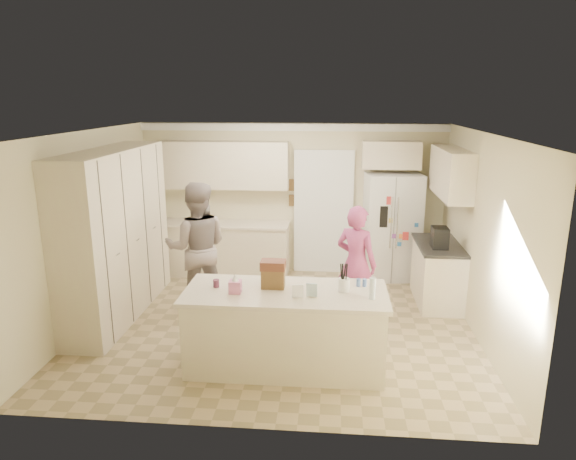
# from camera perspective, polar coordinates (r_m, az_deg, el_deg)

# --- Properties ---
(floor) EXTENTS (5.20, 4.60, 0.02)m
(floor) POSITION_cam_1_polar(r_m,az_deg,el_deg) (7.18, -1.06, -10.47)
(floor) COLOR tan
(floor) RESTS_ON ground
(ceiling) EXTENTS (5.20, 4.60, 0.02)m
(ceiling) POSITION_cam_1_polar(r_m,az_deg,el_deg) (6.51, -1.17, 10.88)
(ceiling) COLOR white
(ceiling) RESTS_ON wall_back
(wall_back) EXTENTS (5.20, 0.02, 2.60)m
(wall_back) POSITION_cam_1_polar(r_m,az_deg,el_deg) (8.97, 0.47, 3.49)
(wall_back) COLOR beige
(wall_back) RESTS_ON ground
(wall_front) EXTENTS (5.20, 0.02, 2.60)m
(wall_front) POSITION_cam_1_polar(r_m,az_deg,el_deg) (4.56, -4.24, -7.85)
(wall_front) COLOR beige
(wall_front) RESTS_ON ground
(wall_left) EXTENTS (0.02, 4.60, 2.60)m
(wall_left) POSITION_cam_1_polar(r_m,az_deg,el_deg) (7.47, -21.45, 0.16)
(wall_left) COLOR beige
(wall_left) RESTS_ON ground
(wall_right) EXTENTS (0.02, 4.60, 2.60)m
(wall_right) POSITION_cam_1_polar(r_m,az_deg,el_deg) (6.96, 20.79, -0.79)
(wall_right) COLOR beige
(wall_right) RESTS_ON ground
(crown_back) EXTENTS (5.20, 0.08, 0.12)m
(crown_back) POSITION_cam_1_polar(r_m,az_deg,el_deg) (8.76, 0.46, 11.34)
(crown_back) COLOR white
(crown_back) RESTS_ON wall_back
(pantry_bank) EXTENTS (0.60, 2.60, 2.35)m
(pantry_bank) POSITION_cam_1_polar(r_m,az_deg,el_deg) (7.54, -18.59, -0.43)
(pantry_bank) COLOR beige
(pantry_bank) RESTS_ON floor
(back_base_cab) EXTENTS (2.20, 0.60, 0.88)m
(back_base_cab) POSITION_cam_1_polar(r_m,az_deg,el_deg) (9.04, -6.99, -2.14)
(back_base_cab) COLOR beige
(back_base_cab) RESTS_ON floor
(back_countertop) EXTENTS (2.24, 0.63, 0.04)m
(back_countertop) POSITION_cam_1_polar(r_m,az_deg,el_deg) (8.91, -7.10, 0.67)
(back_countertop) COLOR beige
(back_countertop) RESTS_ON back_base_cab
(back_upper_cab) EXTENTS (2.20, 0.35, 0.80)m
(back_upper_cab) POSITION_cam_1_polar(r_m,az_deg,el_deg) (8.86, -7.12, 7.17)
(back_upper_cab) COLOR beige
(back_upper_cab) RESTS_ON wall_back
(doorway_opening) EXTENTS (0.90, 0.06, 2.10)m
(doorway_opening) POSITION_cam_1_polar(r_m,az_deg,el_deg) (8.97, 3.96, 1.82)
(doorway_opening) COLOR black
(doorway_opening) RESTS_ON floor
(doorway_casing) EXTENTS (1.02, 0.03, 2.22)m
(doorway_casing) POSITION_cam_1_polar(r_m,az_deg,el_deg) (8.93, 3.95, 1.77)
(doorway_casing) COLOR white
(doorway_casing) RESTS_ON floor
(wall_frame_upper) EXTENTS (0.15, 0.02, 0.20)m
(wall_frame_upper) POSITION_cam_1_polar(r_m,az_deg,el_deg) (8.88, 0.58, 5.02)
(wall_frame_upper) COLOR brown
(wall_frame_upper) RESTS_ON wall_back
(wall_frame_lower) EXTENTS (0.15, 0.02, 0.20)m
(wall_frame_lower) POSITION_cam_1_polar(r_m,az_deg,el_deg) (8.93, 0.57, 3.32)
(wall_frame_lower) COLOR brown
(wall_frame_lower) RESTS_ON wall_back
(refrigerator) EXTENTS (0.98, 0.80, 1.80)m
(refrigerator) POSITION_cam_1_polar(r_m,az_deg,el_deg) (8.86, 11.40, 0.40)
(refrigerator) COLOR white
(refrigerator) RESTS_ON floor
(fridge_seam) EXTENTS (0.02, 0.02, 1.78)m
(fridge_seam) POSITION_cam_1_polar(r_m,az_deg,el_deg) (8.52, 11.65, -0.19)
(fridge_seam) COLOR gray
(fridge_seam) RESTS_ON refrigerator
(fridge_dispenser) EXTENTS (0.22, 0.03, 0.35)m
(fridge_dispenser) POSITION_cam_1_polar(r_m,az_deg,el_deg) (8.42, 10.26, 1.47)
(fridge_dispenser) COLOR black
(fridge_dispenser) RESTS_ON refrigerator
(fridge_handle_l) EXTENTS (0.02, 0.02, 0.85)m
(fridge_handle_l) POSITION_cam_1_polar(r_m,az_deg,el_deg) (8.46, 11.38, 0.78)
(fridge_handle_l) COLOR silver
(fridge_handle_l) RESTS_ON refrigerator
(fridge_handle_r) EXTENTS (0.02, 0.02, 0.85)m
(fridge_handle_r) POSITION_cam_1_polar(r_m,az_deg,el_deg) (8.47, 12.05, 0.76)
(fridge_handle_r) COLOR silver
(fridge_handle_r) RESTS_ON refrigerator
(over_fridge_cab) EXTENTS (0.95, 0.35, 0.45)m
(over_fridge_cab) POSITION_cam_1_polar(r_m,az_deg,el_deg) (8.69, 11.40, 8.18)
(over_fridge_cab) COLOR beige
(over_fridge_cab) RESTS_ON wall_back
(right_base_cab) EXTENTS (0.60, 1.20, 0.88)m
(right_base_cab) POSITION_cam_1_polar(r_m,az_deg,el_deg) (8.06, 16.25, -4.75)
(right_base_cab) COLOR beige
(right_base_cab) RESTS_ON floor
(right_countertop) EXTENTS (0.63, 1.24, 0.04)m
(right_countertop) POSITION_cam_1_polar(r_m,az_deg,el_deg) (7.92, 16.42, -1.61)
(right_countertop) COLOR #2D2B28
(right_countertop) RESTS_ON right_base_cab
(right_upper_cab) EXTENTS (0.35, 1.50, 0.70)m
(right_upper_cab) POSITION_cam_1_polar(r_m,az_deg,el_deg) (7.93, 17.66, 6.08)
(right_upper_cab) COLOR beige
(right_upper_cab) RESTS_ON wall_right
(coffee_maker) EXTENTS (0.22, 0.28, 0.30)m
(coffee_maker) POSITION_cam_1_polar(r_m,az_deg,el_deg) (7.68, 16.50, -0.81)
(coffee_maker) COLOR black
(coffee_maker) RESTS_ON right_countertop
(island_base) EXTENTS (2.20, 0.90, 0.88)m
(island_base) POSITION_cam_1_polar(r_m,az_deg,el_deg) (5.98, -0.27, -11.11)
(island_base) COLOR beige
(island_base) RESTS_ON floor
(island_top) EXTENTS (2.28, 0.96, 0.05)m
(island_top) POSITION_cam_1_polar(r_m,az_deg,el_deg) (5.80, -0.28, -7.01)
(island_top) COLOR beige
(island_top) RESTS_ON island_base
(utensil_crock) EXTENTS (0.13, 0.13, 0.15)m
(utensil_crock) POSITION_cam_1_polar(r_m,az_deg,el_deg) (5.79, 6.23, -6.08)
(utensil_crock) COLOR white
(utensil_crock) RESTS_ON island_top
(tissue_box) EXTENTS (0.13, 0.13, 0.14)m
(tissue_box) POSITION_cam_1_polar(r_m,az_deg,el_deg) (5.74, -5.88, -6.29)
(tissue_box) COLOR pink
(tissue_box) RESTS_ON island_top
(tissue_plume) EXTENTS (0.08, 0.08, 0.08)m
(tissue_plume) POSITION_cam_1_polar(r_m,az_deg,el_deg) (5.70, -5.91, -5.25)
(tissue_plume) COLOR white
(tissue_plume) RESTS_ON tissue_box
(dollhouse_body) EXTENTS (0.26, 0.18, 0.22)m
(dollhouse_body) POSITION_cam_1_polar(r_m,az_deg,el_deg) (5.85, -1.66, -5.38)
(dollhouse_body) COLOR brown
(dollhouse_body) RESTS_ON island_top
(dollhouse_roof) EXTENTS (0.28, 0.20, 0.10)m
(dollhouse_roof) POSITION_cam_1_polar(r_m,az_deg,el_deg) (5.80, -1.67, -3.89)
(dollhouse_roof) COLOR #592D1E
(dollhouse_roof) RESTS_ON dollhouse_body
(jam_jar) EXTENTS (0.07, 0.07, 0.09)m
(jam_jar) POSITION_cam_1_polar(r_m,az_deg,el_deg) (5.94, -7.98, -5.89)
(jam_jar) COLOR #59263F
(jam_jar) RESTS_ON island_top
(greeting_card_a) EXTENTS (0.12, 0.06, 0.16)m
(greeting_card_a) POSITION_cam_1_polar(r_m,az_deg,el_deg) (5.56, 1.08, -6.82)
(greeting_card_a) COLOR white
(greeting_card_a) RESTS_ON island_top
(greeting_card_b) EXTENTS (0.12, 0.05, 0.16)m
(greeting_card_b) POSITION_cam_1_polar(r_m,az_deg,el_deg) (5.60, 2.66, -6.68)
(greeting_card_b) COLOR silver
(greeting_card_b) RESTS_ON island_top
(water_bottle) EXTENTS (0.07, 0.07, 0.24)m
(water_bottle) POSITION_cam_1_polar(r_m,az_deg,el_deg) (5.60, 9.36, -6.43)
(water_bottle) COLOR silver
(water_bottle) RESTS_ON island_top
(shaker_salt) EXTENTS (0.05, 0.05, 0.09)m
(shaker_salt) POSITION_cam_1_polar(r_m,az_deg,el_deg) (5.96, 7.83, -5.80)
(shaker_salt) COLOR #4A6AAC
(shaker_salt) RESTS_ON island_top
(shaker_pepper) EXTENTS (0.05, 0.05, 0.09)m
(shaker_pepper) POSITION_cam_1_polar(r_m,az_deg,el_deg) (5.97, 8.51, -5.81)
(shaker_pepper) COLOR #4A6AAC
(shaker_pepper) RESTS_ON island_top
(teen_boy) EXTENTS (1.04, 0.88, 1.89)m
(teen_boy) POSITION_cam_1_polar(r_m,az_deg,el_deg) (7.43, -10.05, -1.93)
(teen_boy) COLOR gray
(teen_boy) RESTS_ON floor
(teen_girl) EXTENTS (0.71, 0.63, 1.63)m
(teen_girl) POSITION_cam_1_polar(r_m,az_deg,el_deg) (7.11, 7.58, -3.71)
(teen_girl) COLOR #BE4D78
(teen_girl) RESTS_ON floor
(fridge_magnets) EXTENTS (0.76, 0.02, 1.44)m
(fridge_magnets) POSITION_cam_1_polar(r_m,az_deg,el_deg) (8.51, 11.66, -0.20)
(fridge_magnets) COLOR tan
(fridge_magnets) RESTS_ON refrigerator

